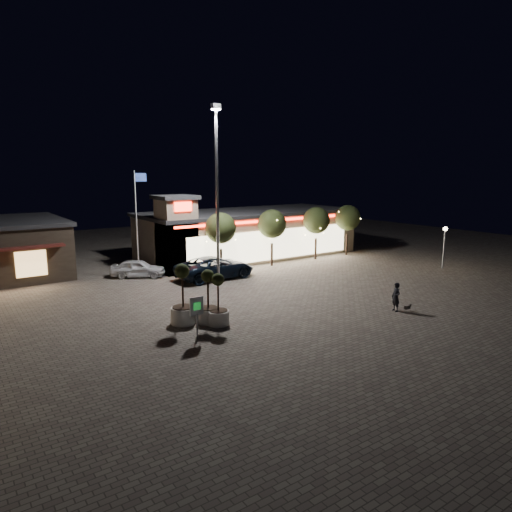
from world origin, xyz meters
TOP-DOWN VIEW (x-y plane):
  - ground at (0.00, 0.00)m, footprint 90.00×90.00m
  - retail_building at (9.51, 15.82)m, footprint 20.40×8.40m
  - floodlight_pole at (2.00, 8.00)m, footprint 0.60×0.40m
  - flagpole at (-1.90, 13.00)m, footprint 0.95×0.10m
  - lamp_post_east at (20.00, 2.00)m, footprint 0.36×0.36m
  - string_tree_a at (4.00, 11.00)m, footprint 2.42×2.42m
  - string_tree_b at (9.00, 11.00)m, footprint 2.42×2.42m
  - string_tree_c at (14.00, 11.00)m, footprint 2.42×2.42m
  - string_tree_d at (18.00, 11.00)m, footprint 2.42×2.42m
  - pickup_truck at (2.67, 9.65)m, footprint 6.15×2.99m
  - white_sedan at (-1.91, 13.36)m, footprint 4.28×3.52m
  - pedestrian at (7.13, -3.40)m, footprint 0.53×0.69m
  - dog at (7.75, -3.81)m, footprint 0.53×0.19m
  - planter_left at (-3.85, 1.62)m, footprint 1.31×1.31m
  - planter_mid at (-2.43, 0.40)m, footprint 1.13×1.13m
  - planter_right at (-2.68, 1.01)m, footprint 1.18×1.18m
  - valet_sign at (-4.29, -0.79)m, footprint 0.68×0.10m

SIDE VIEW (x-z plane):
  - ground at x=0.00m, z-range 0.00..0.00m
  - dog at x=7.75m, z-range 0.14..0.42m
  - white_sedan at x=-1.91m, z-range 0.00..1.37m
  - pedestrian at x=7.13m, z-range 0.00..1.68m
  - pickup_truck at x=2.67m, z-range 0.00..1.68m
  - planter_mid at x=-2.43m, z-range -0.53..2.24m
  - planter_right at x=-2.68m, z-range -0.55..2.34m
  - planter_left at x=-3.85m, z-range -0.62..2.61m
  - valet_sign at x=-4.29m, z-range 0.41..2.49m
  - retail_building at x=9.51m, z-range -0.84..5.26m
  - lamp_post_east at x=20.00m, z-range 0.72..4.20m
  - string_tree_a at x=4.00m, z-range 1.17..5.95m
  - string_tree_b at x=9.00m, z-range 1.17..5.95m
  - string_tree_c at x=14.00m, z-range 1.17..5.95m
  - string_tree_d at x=18.00m, z-range 1.17..5.95m
  - flagpole at x=-1.90m, z-range 0.74..8.74m
  - floodlight_pole at x=2.00m, z-range 0.83..13.21m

